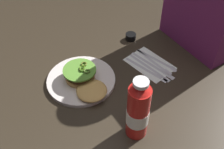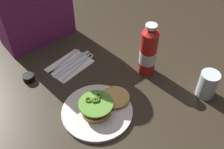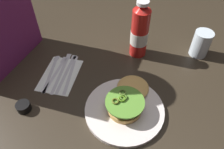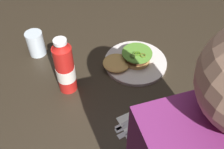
% 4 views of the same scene
% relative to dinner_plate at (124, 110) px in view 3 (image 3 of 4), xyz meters
% --- Properties ---
extents(ground_plane, '(3.00, 3.00, 0.00)m').
position_rel_dinner_plate_xyz_m(ground_plane, '(0.13, 0.04, -0.01)').
color(ground_plane, '#2F271B').
extents(dinner_plate, '(0.26, 0.26, 0.01)m').
position_rel_dinner_plate_xyz_m(dinner_plate, '(0.00, 0.00, 0.00)').
color(dinner_plate, silver).
rests_on(dinner_plate, ground_plane).
extents(burger_sandwich, '(0.20, 0.12, 0.05)m').
position_rel_dinner_plate_xyz_m(burger_sandwich, '(0.03, -0.00, 0.03)').
color(burger_sandwich, tan).
rests_on(burger_sandwich, dinner_plate).
extents(ketchup_bottle, '(0.07, 0.07, 0.23)m').
position_rel_dinner_plate_xyz_m(ketchup_bottle, '(0.29, 0.05, 0.10)').
color(ketchup_bottle, red).
rests_on(ketchup_bottle, ground_plane).
extents(water_glass, '(0.07, 0.07, 0.11)m').
position_rel_dinner_plate_xyz_m(water_glass, '(0.38, -0.19, 0.05)').
color(water_glass, silver).
rests_on(water_glass, ground_plane).
extents(condiment_cup, '(0.05, 0.05, 0.03)m').
position_rel_dinner_plate_xyz_m(condiment_cup, '(-0.12, 0.31, 0.01)').
color(condiment_cup, black).
rests_on(condiment_cup, ground_plane).
extents(napkin, '(0.20, 0.16, 0.00)m').
position_rel_dinner_plate_xyz_m(napkin, '(0.06, 0.28, -0.01)').
color(napkin, white).
rests_on(napkin, ground_plane).
extents(butter_knife, '(0.20, 0.07, 0.00)m').
position_rel_dinner_plate_xyz_m(butter_knife, '(0.09, 0.25, -0.00)').
color(butter_knife, silver).
rests_on(butter_knife, napkin).
extents(steak_knife, '(0.21, 0.05, 0.00)m').
position_rel_dinner_plate_xyz_m(steak_knife, '(0.09, 0.27, -0.00)').
color(steak_knife, silver).
rests_on(steak_knife, napkin).
extents(table_knife, '(0.21, 0.06, 0.00)m').
position_rel_dinner_plate_xyz_m(table_knife, '(0.09, 0.29, -0.00)').
color(table_knife, silver).
rests_on(table_knife, napkin).
extents(fork_utensil, '(0.19, 0.04, 0.00)m').
position_rel_dinner_plate_xyz_m(fork_utensil, '(0.08, 0.30, -0.00)').
color(fork_utensil, silver).
rests_on(fork_utensil, napkin).
extents(spoon_utensil, '(0.19, 0.07, 0.00)m').
position_rel_dinner_plate_xyz_m(spoon_utensil, '(0.08, 0.33, -0.00)').
color(spoon_utensil, silver).
rests_on(spoon_utensil, napkin).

